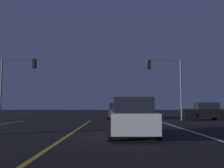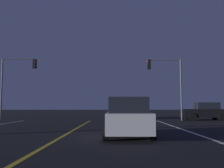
{
  "view_description": "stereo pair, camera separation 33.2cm",
  "coord_description": "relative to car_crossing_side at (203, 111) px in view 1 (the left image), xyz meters",
  "views": [
    {
      "loc": [
        2.0,
        0.62,
        1.32
      ],
      "look_at": [
        2.08,
        19.89,
        3.02
      ],
      "focal_mm": 40.88,
      "sensor_mm": 36.0,
      "label": 1
    },
    {
      "loc": [
        2.33,
        0.62,
        1.32
      ],
      "look_at": [
        2.08,
        19.89,
        3.02
      ],
      "focal_mm": 40.88,
      "sensor_mm": 36.0,
      "label": 2
    }
  ],
  "objects": [
    {
      "name": "car_lead_same_lane",
      "position": [
        -8.13,
        -13.74,
        0.0
      ],
      "size": [
        2.02,
        4.3,
        1.7
      ],
      "rotation": [
        0.0,
        0.0,
        1.57
      ],
      "color": "black",
      "rests_on": "ground"
    },
    {
      "name": "traffic_light_near_right",
      "position": [
        -3.92,
        -0.72,
        3.49
      ],
      "size": [
        3.33,
        0.36,
        5.83
      ],
      "rotation": [
        0.0,
        0.0,
        3.14
      ],
      "color": "#4C4C51",
      "rests_on": "ground"
    },
    {
      "name": "traffic_light_near_left",
      "position": [
        -18.0,
        -0.72,
        3.56
      ],
      "size": [
        3.44,
        0.36,
        5.92
      ],
      "color": "#4C4C51",
      "rests_on": "ground"
    },
    {
      "name": "car_ahead_far",
      "position": [
        -8.45,
        2.08,
        0.0
      ],
      "size": [
        2.02,
        4.3,
        1.7
      ],
      "rotation": [
        0.0,
        0.0,
        1.57
      ],
      "color": "black",
      "rests_on": "ground"
    },
    {
      "name": "lane_center_divider",
      "position": [
        -10.99,
        -16.38,
        -0.82
      ],
      "size": [
        0.16,
        30.32,
        0.01
      ],
      "primitive_type": "cube",
      "color": "gold",
      "rests_on": "ground"
    },
    {
      "name": "car_crossing_side",
      "position": [
        0.0,
        0.0,
        0.0
      ],
      "size": [
        4.3,
        2.02,
        1.7
      ],
      "rotation": [
        0.0,
        0.0,
        3.14
      ],
      "color": "black",
      "rests_on": "ground"
    }
  ]
}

